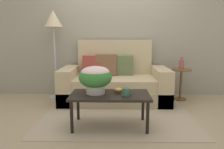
{
  "coord_description": "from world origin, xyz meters",
  "views": [
    {
      "loc": [
        -0.02,
        -3.23,
        1.19
      ],
      "look_at": [
        -0.08,
        -0.01,
        0.62
      ],
      "focal_mm": 33.52,
      "sensor_mm": 36.0,
      "label": 1
    }
  ],
  "objects_px": {
    "floor_lamp": "(53,25)",
    "coffee_mug": "(126,92)",
    "couch": "(114,83)",
    "potted_plant": "(95,77)",
    "coffee_table": "(110,97)",
    "snack_bowl": "(118,90)",
    "side_table": "(181,79)",
    "table_vase": "(181,64)"
  },
  "relations": [
    {
      "from": "coffee_mug",
      "to": "snack_bowl",
      "type": "bearing_deg",
      "value": 120.68
    },
    {
      "from": "floor_lamp",
      "to": "coffee_mug",
      "type": "distance_m",
      "value": 2.16
    },
    {
      "from": "potted_plant",
      "to": "floor_lamp",
      "type": "bearing_deg",
      "value": 124.17
    },
    {
      "from": "couch",
      "to": "floor_lamp",
      "type": "xyz_separation_m",
      "value": [
        -1.16,
        0.18,
        1.07
      ]
    },
    {
      "from": "couch",
      "to": "potted_plant",
      "type": "relative_size",
      "value": 4.49
    },
    {
      "from": "couch",
      "to": "side_table",
      "type": "bearing_deg",
      "value": 2.93
    },
    {
      "from": "coffee_table",
      "to": "potted_plant",
      "type": "xyz_separation_m",
      "value": [
        -0.19,
        0.03,
        0.27
      ]
    },
    {
      "from": "snack_bowl",
      "to": "table_vase",
      "type": "height_order",
      "value": "table_vase"
    },
    {
      "from": "couch",
      "to": "table_vase",
      "type": "height_order",
      "value": "couch"
    },
    {
      "from": "coffee_mug",
      "to": "potted_plant",
      "type": "bearing_deg",
      "value": 166.55
    },
    {
      "from": "couch",
      "to": "floor_lamp",
      "type": "bearing_deg",
      "value": 171.23
    },
    {
      "from": "coffee_table",
      "to": "potted_plant",
      "type": "bearing_deg",
      "value": 172.54
    },
    {
      "from": "couch",
      "to": "coffee_table",
      "type": "bearing_deg",
      "value": -92.27
    },
    {
      "from": "coffee_table",
      "to": "snack_bowl",
      "type": "relative_size",
      "value": 9.19
    },
    {
      "from": "side_table",
      "to": "potted_plant",
      "type": "distance_m",
      "value": 1.97
    },
    {
      "from": "coffee_mug",
      "to": "coffee_table",
      "type": "bearing_deg",
      "value": 161.33
    },
    {
      "from": "coffee_mug",
      "to": "table_vase",
      "type": "height_order",
      "value": "table_vase"
    },
    {
      "from": "coffee_table",
      "to": "snack_bowl",
      "type": "distance_m",
      "value": 0.17
    },
    {
      "from": "couch",
      "to": "side_table",
      "type": "xyz_separation_m",
      "value": [
        1.27,
        0.07,
        0.07
      ]
    },
    {
      "from": "couch",
      "to": "side_table",
      "type": "relative_size",
      "value": 3.26
    },
    {
      "from": "coffee_mug",
      "to": "snack_bowl",
      "type": "relative_size",
      "value": 1.24
    },
    {
      "from": "snack_bowl",
      "to": "couch",
      "type": "bearing_deg",
      "value": 93.2
    },
    {
      "from": "floor_lamp",
      "to": "coffee_mug",
      "type": "height_order",
      "value": "floor_lamp"
    },
    {
      "from": "side_table",
      "to": "floor_lamp",
      "type": "bearing_deg",
      "value": 177.33
    },
    {
      "from": "couch",
      "to": "coffee_table",
      "type": "height_order",
      "value": "couch"
    },
    {
      "from": "potted_plant",
      "to": "coffee_mug",
      "type": "distance_m",
      "value": 0.45
    },
    {
      "from": "couch",
      "to": "potted_plant",
      "type": "height_order",
      "value": "couch"
    },
    {
      "from": "couch",
      "to": "coffee_mug",
      "type": "bearing_deg",
      "value": -82.62
    },
    {
      "from": "side_table",
      "to": "coffee_table",
      "type": "bearing_deg",
      "value": -136.33
    },
    {
      "from": "coffee_mug",
      "to": "table_vase",
      "type": "bearing_deg",
      "value": 50.35
    },
    {
      "from": "couch",
      "to": "table_vase",
      "type": "distance_m",
      "value": 1.31
    },
    {
      "from": "floor_lamp",
      "to": "potted_plant",
      "type": "bearing_deg",
      "value": -55.83
    },
    {
      "from": "coffee_table",
      "to": "side_table",
      "type": "distance_m",
      "value": 1.82
    },
    {
      "from": "table_vase",
      "to": "potted_plant",
      "type": "bearing_deg",
      "value": -140.73
    },
    {
      "from": "coffee_mug",
      "to": "floor_lamp",
      "type": "bearing_deg",
      "value": 132.4
    },
    {
      "from": "floor_lamp",
      "to": "coffee_mug",
      "type": "bearing_deg",
      "value": -47.6
    },
    {
      "from": "side_table",
      "to": "table_vase",
      "type": "xyz_separation_m",
      "value": [
        -0.01,
        -0.01,
        0.28
      ]
    },
    {
      "from": "floor_lamp",
      "to": "coffee_mug",
      "type": "xyz_separation_m",
      "value": [
        1.32,
        -1.44,
        -0.91
      ]
    },
    {
      "from": "side_table",
      "to": "snack_bowl",
      "type": "height_order",
      "value": "side_table"
    },
    {
      "from": "potted_plant",
      "to": "table_vase",
      "type": "relative_size",
      "value": 1.96
    },
    {
      "from": "snack_bowl",
      "to": "potted_plant",
      "type": "bearing_deg",
      "value": -165.72
    },
    {
      "from": "coffee_table",
      "to": "coffee_mug",
      "type": "relative_size",
      "value": 7.39
    }
  ]
}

